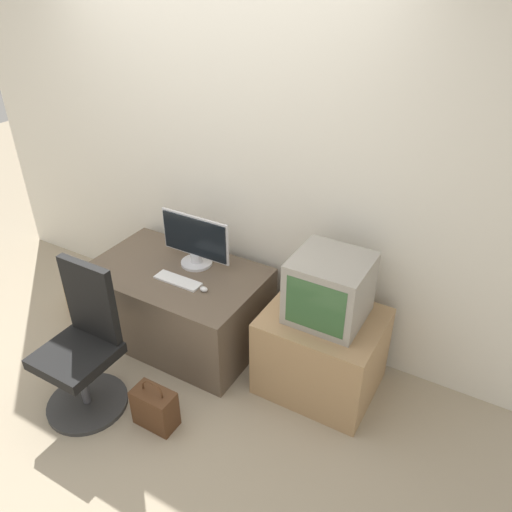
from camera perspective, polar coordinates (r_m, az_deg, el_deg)
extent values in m
plane|color=tan|center=(3.41, -16.49, -17.06)|extent=(12.00, 12.00, 0.00)
cube|color=silver|center=(3.50, -4.41, 11.68)|extent=(4.40, 0.05, 2.60)
cube|color=brown|center=(3.70, -8.87, -5.40)|extent=(1.22, 0.77, 0.57)
cube|color=#A37F56|center=(3.29, 7.46, -10.78)|extent=(0.72, 0.60, 0.57)
cylinder|color=silver|center=(3.59, -6.84, -0.73)|extent=(0.22, 0.22, 0.02)
cylinder|color=silver|center=(3.57, -6.88, -0.18)|extent=(0.08, 0.08, 0.06)
cube|color=silver|center=(3.48, -7.00, 2.27)|extent=(0.54, 0.01, 0.31)
cube|color=black|center=(3.48, -7.06, 2.23)|extent=(0.51, 0.02, 0.28)
cube|color=white|center=(3.42, -8.91, -2.79)|extent=(0.34, 0.11, 0.01)
ellipsoid|color=silver|center=(3.29, -5.99, -3.80)|extent=(0.05, 0.04, 0.03)
cube|color=gray|center=(3.00, 8.41, -3.67)|extent=(0.44, 0.43, 0.41)
cube|color=#335B33|center=(2.84, 6.77, -5.80)|extent=(0.36, 0.01, 0.32)
cylinder|color=#333333|center=(3.50, -18.68, -15.63)|extent=(0.50, 0.50, 0.03)
cylinder|color=#4C4C51|center=(3.36, -19.24, -13.39)|extent=(0.05, 0.05, 0.35)
cube|color=black|center=(3.22, -19.91, -10.70)|extent=(0.42, 0.42, 0.07)
cube|color=black|center=(3.13, -18.42, -4.80)|extent=(0.38, 0.05, 0.52)
cube|color=tan|center=(4.20, -18.31, -4.26)|extent=(0.29, 0.27, 0.28)
cube|color=#4C2D19|center=(3.20, -11.47, -16.67)|extent=(0.26, 0.15, 0.26)
torus|color=#4C2D19|center=(3.10, -11.75, -14.88)|extent=(0.16, 0.01, 0.16)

